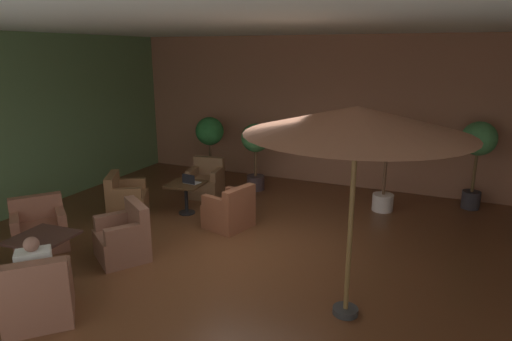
{
  "coord_description": "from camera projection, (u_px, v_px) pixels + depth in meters",
  "views": [
    {
      "loc": [
        2.78,
        -5.76,
        3.19
      ],
      "look_at": [
        0.0,
        0.46,
        1.33
      ],
      "focal_mm": 30.82,
      "sensor_mm": 36.0,
      "label": 1
    }
  ],
  "objects": [
    {
      "name": "ground_plane",
      "position": [
        244.0,
        258.0,
        7.01
      ],
      "size": [
        10.12,
        9.22,
        0.02
      ],
      "primitive_type": "cube",
      "color": "brown"
    },
    {
      "name": "wall_back_brick",
      "position": [
        326.0,
        112.0,
        10.57
      ],
      "size": [
        10.12,
        0.08,
        3.55
      ],
      "primitive_type": "cube",
      "color": "#9F664A",
      "rests_on": "ground_plane"
    },
    {
      "name": "wall_left_accent",
      "position": [
        10.0,
        126.0,
        8.52
      ],
      "size": [
        0.08,
        9.22,
        3.55
      ],
      "primitive_type": "cube",
      "color": "#5D7F4E",
      "rests_on": "ground_plane"
    },
    {
      "name": "ceiling_slab",
      "position": [
        242.0,
        21.0,
        6.07
      ],
      "size": [
        10.12,
        9.22,
        0.06
      ],
      "primitive_type": "cube",
      "color": "silver",
      "rests_on": "wall_back_brick"
    },
    {
      "name": "cafe_table_front_left",
      "position": [
        186.0,
        190.0,
        8.81
      ],
      "size": [
        0.75,
        0.75,
        0.63
      ],
      "color": "black",
      "rests_on": "ground_plane"
    },
    {
      "name": "armchair_front_left_north",
      "position": [
        206.0,
        182.0,
        9.97
      ],
      "size": [
        0.83,
        0.86,
        0.84
      ],
      "color": "brown",
      "rests_on": "ground_plane"
    },
    {
      "name": "armchair_front_left_east",
      "position": [
        126.0,
        200.0,
        8.72
      ],
      "size": [
        1.02,
        1.04,
        0.86
      ],
      "color": "brown",
      "rests_on": "ground_plane"
    },
    {
      "name": "armchair_front_left_south",
      "position": [
        230.0,
        212.0,
        8.14
      ],
      "size": [
        0.88,
        0.91,
        0.82
      ],
      "color": "brown",
      "rests_on": "ground_plane"
    },
    {
      "name": "cafe_table_front_right",
      "position": [
        43.0,
        244.0,
        6.29
      ],
      "size": [
        0.83,
        0.83,
        0.63
      ],
      "color": "black",
      "rests_on": "ground_plane"
    },
    {
      "name": "armchair_front_right_east",
      "position": [
        38.0,
        297.0,
        5.3
      ],
      "size": [
        1.1,
        1.1,
        0.89
      ],
      "color": "brown",
      "rests_on": "ground_plane"
    },
    {
      "name": "armchair_front_right_south",
      "position": [
        124.0,
        239.0,
        6.93
      ],
      "size": [
        1.05,
        1.03,
        0.89
      ],
      "color": "brown",
      "rests_on": "ground_plane"
    },
    {
      "name": "armchair_front_right_west",
      "position": [
        40.0,
        230.0,
        7.31
      ],
      "size": [
        1.08,
        1.09,
        0.84
      ],
      "color": "#8E5540",
      "rests_on": "ground_plane"
    },
    {
      "name": "patio_umbrella_tall_red",
      "position": [
        357.0,
        121.0,
        4.88
      ],
      "size": [
        2.55,
        2.55,
        2.61
      ],
      "color": "#2D2D2D",
      "rests_on": "ground_plane"
    },
    {
      "name": "potted_tree_left_corner",
      "position": [
        210.0,
        137.0,
        10.82
      ],
      "size": [
        0.69,
        0.69,
        1.63
      ],
      "color": "beige",
      "rests_on": "ground_plane"
    },
    {
      "name": "potted_tree_mid_left",
      "position": [
        478.0,
        147.0,
        8.88
      ],
      "size": [
        0.69,
        0.69,
        1.83
      ],
      "color": "#302B30",
      "rests_on": "ground_plane"
    },
    {
      "name": "potted_tree_mid_right",
      "position": [
        387.0,
        149.0,
        8.75
      ],
      "size": [
        0.63,
        0.63,
        1.92
      ],
      "color": "beige",
      "rests_on": "ground_plane"
    },
    {
      "name": "potted_tree_right_corner",
      "position": [
        256.0,
        146.0,
        10.19
      ],
      "size": [
        0.66,
        0.66,
        1.58
      ],
      "color": "#3E2F31",
      "rests_on": "ground_plane"
    },
    {
      "name": "patron_blue_shirt",
      "position": [
        34.0,
        266.0,
        5.25
      ],
      "size": [
        0.45,
        0.45,
        0.65
      ],
      "color": "silver",
      "rests_on": "ground_plane"
    },
    {
      "name": "iced_drink_cup",
      "position": [
        191.0,
        180.0,
        8.82
      ],
      "size": [
        0.08,
        0.08,
        0.11
      ],
      "primitive_type": "cylinder",
      "color": "white",
      "rests_on": "cafe_table_front_left"
    },
    {
      "name": "open_laptop",
      "position": [
        190.0,
        181.0,
        8.75
      ],
      "size": [
        0.33,
        0.26,
        0.2
      ],
      "color": "#9EA0A5",
      "rests_on": "cafe_table_front_left"
    }
  ]
}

